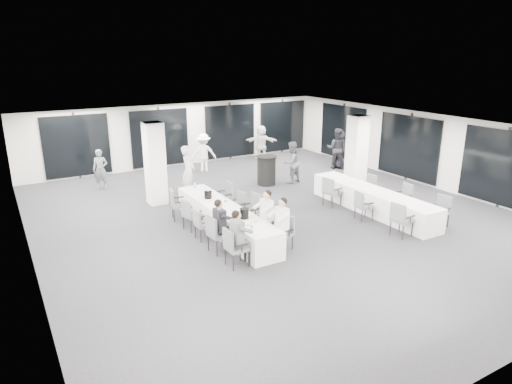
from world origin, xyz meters
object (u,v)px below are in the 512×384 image
Objects in this scene: chair_side_left_near at (400,218)px; standing_guest_a at (188,168)px; standing_guest_b at (291,160)px; chair_main_right_fourth at (239,204)px; chair_main_left_second at (216,232)px; chair_side_right_far at (369,185)px; chair_main_left_mid at (201,222)px; chair_main_left_near at (233,245)px; chair_side_right_near at (441,209)px; standing_guest_h at (337,146)px; chair_main_right_near at (284,230)px; chair_side_left_far at (331,190)px; chair_side_left_mid at (362,204)px; standing_guest_g at (100,167)px; standing_guest_f at (261,140)px; standing_guest_c at (204,150)px; banquet_table_side at (372,201)px; standing_guest_e at (339,147)px; banquet_table_main at (225,219)px; ice_bucket_far at (208,194)px; chair_main_right_mid at (253,209)px; chair_side_right_mid at (404,196)px; chair_main_right_far at (226,195)px; ice_bucket_near at (244,213)px; chair_main_left_far at (177,202)px; chair_main_right_second at (269,222)px; chair_main_left_fourth at (190,213)px; cocktail_table at (266,170)px.

standing_guest_a reaches higher than chair_side_left_near.
chair_main_right_fourth is at bearing 21.49° from standing_guest_b.
chair_side_right_far is (6.58, 1.34, -0.07)m from chair_main_left_second.
chair_main_left_near is at bearing -1.12° from chair_main_left_mid.
standing_guest_h reaches higher than chair_side_right_near.
chair_side_left_far is (3.25, 2.08, 0.06)m from chair_main_right_near.
chair_main_right_near is 5.57m from standing_guest_a.
standing_guest_b is (0.49, 4.56, 0.42)m from chair_side_left_mid.
chair_side_left_near is 1.09× the size of chair_side_left_mid.
chair_side_right_near is at bearing -138.80° from chair_main_right_fourth.
standing_guest_a is 1.23× the size of standing_guest_g.
standing_guest_g reaches higher than chair_main_left_second.
standing_guest_c is at bearing 47.39° from standing_guest_f.
banquet_table_side is 5.89m from standing_guest_e.
chair_side_right_near is 0.51× the size of standing_guest_f.
banquet_table_side is 5.89m from chair_main_left_near.
standing_guest_e is (7.81, 4.22, 0.58)m from banquet_table_main.
standing_guest_g is (-1.28, 8.40, 0.30)m from chair_main_left_near.
ice_bucket_far reaches higher than chair_main_right_fourth.
standing_guest_g is at bearing 19.05° from chair_main_right_mid.
chair_main_right_fourth is 0.93× the size of chair_side_right_near.
chair_main_right_far is at bearing 66.54° from chair_side_right_mid.
chair_main_left_near is at bearing 87.94° from standing_guest_c.
standing_guest_b reaches higher than ice_bucket_near.
chair_side_right_mid is at bearing -3.50° from ice_bucket_near.
chair_side_left_mid is 1.67m from chair_side_right_mid.
banquet_table_side is 4.39m from chair_main_right_fourth.
chair_side_right_mid is 3.56× the size of ice_bucket_far.
chair_main_right_second is (1.66, -2.76, -0.07)m from chair_main_left_far.
standing_guest_c reaches higher than chair_main_right_far.
standing_guest_a is at bearing 12.26° from chair_main_right_far.
chair_main_left_fourth is at bearing 13.21° from standing_guest_b.
chair_main_right_second is at bearing 173.34° from chair_main_right_mid.
chair_main_left_near is (-0.84, -2.13, 0.19)m from banquet_table_main.
standing_guest_h is at bearing -28.08° from chair_side_right_far.
chair_side_right_mid reaches higher than banquet_table_side.
cocktail_table is 4.10× the size of ice_bucket_near.
cocktail_table is 4.25× the size of ice_bucket_far.
chair_main_left_near is 0.98× the size of chair_side_left_far.
cocktail_table is at bearing 178.36° from chair_side_left_far.
standing_guest_f is (6.56, 6.91, 0.40)m from chair_main_left_fourth.
ice_bucket_far is at bearing 146.51° from chair_main_left_mid.
chair_main_left_fourth is 1.94m from chair_main_right_far.
standing_guest_g is (-6.19, 9.10, 0.29)m from chair_side_left_near.
chair_side_left_near is at bearing -34.75° from banquet_table_main.
chair_main_left_fourth is 0.45× the size of standing_guest_h.
cocktail_table reaches higher than chair_main_left_mid.
cocktail_table is 1.24× the size of chair_side_left_mid.
chair_main_right_near is at bearing 103.17° from chair_side_right_mid.
chair_side_left_near is at bearing 81.38° from chair_main_left_near.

